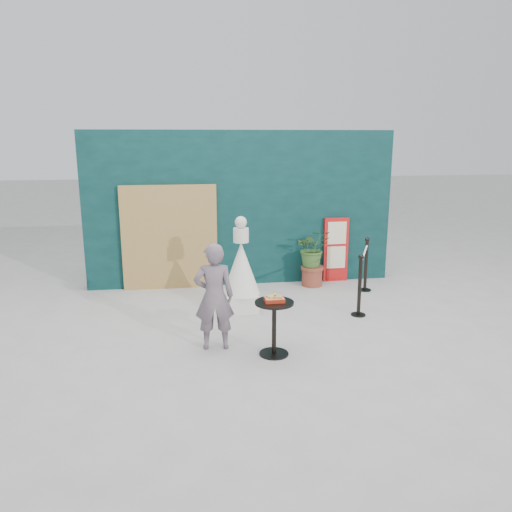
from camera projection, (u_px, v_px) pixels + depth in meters
The scene contains 10 objects.
ground at pixel (269, 343), 7.10m from camera, with size 60.00×60.00×0.00m, color #ADAAA5.
back_wall at pixel (241, 209), 9.78m from camera, with size 6.00×0.30×3.00m, color #092829.
bamboo_fence at pixel (170, 238), 9.49m from camera, with size 1.80×0.08×2.00m, color tan.
woman at pixel (214, 297), 6.79m from camera, with size 0.55×0.36×1.50m, color slate.
menu_board at pixel (336, 250), 10.07m from camera, with size 0.50×0.07×1.30m.
statue at pixel (241, 273), 8.33m from camera, with size 0.63×0.63×1.61m.
cafe_table at pixel (274, 320), 6.63m from camera, with size 0.52×0.52×0.75m.
food_basket at pixel (274, 299), 6.57m from camera, with size 0.26×0.19×0.11m.
planter at pixel (313, 253), 9.74m from camera, with size 0.66×0.57×1.12m.
stanchion_barrier at pixel (363, 275), 8.78m from camera, with size 0.84×1.54×1.03m.
Camera 1 is at (-1.17, -6.52, 2.86)m, focal length 35.00 mm.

